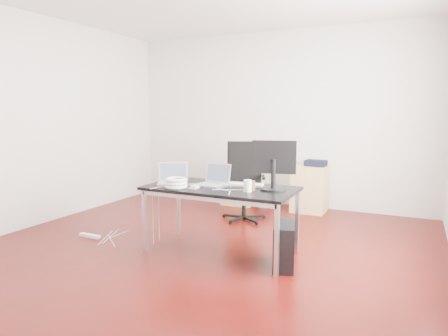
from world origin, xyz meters
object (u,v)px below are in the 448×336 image
at_px(filing_cabinet_left, 240,183).
at_px(pc_tower, 284,245).
at_px(desk, 221,192).
at_px(office_chair, 244,177).
at_px(filing_cabinet_right, 310,189).

height_order(filing_cabinet_left, pc_tower, filing_cabinet_left).
distance_m(desk, office_chair, 1.44).
relative_size(desk, pc_tower, 3.56).
bearing_deg(filing_cabinet_right, desk, -101.25).
height_order(office_chair, filing_cabinet_left, office_chair).
height_order(filing_cabinet_left, filing_cabinet_right, same).
xyz_separation_m(office_chair, pc_tower, (1.05, -1.50, -0.39)).
height_order(filing_cabinet_right, pc_tower, filing_cabinet_right).
xyz_separation_m(desk, filing_cabinet_right, (0.44, 2.23, -0.33)).
distance_m(desk, filing_cabinet_right, 2.29).
distance_m(office_chair, pc_tower, 1.87).
distance_m(desk, filing_cabinet_left, 2.36).
bearing_deg(filing_cabinet_left, office_chair, -63.37).
distance_m(office_chair, filing_cabinet_right, 1.14).
relative_size(desk, filing_cabinet_left, 2.29).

